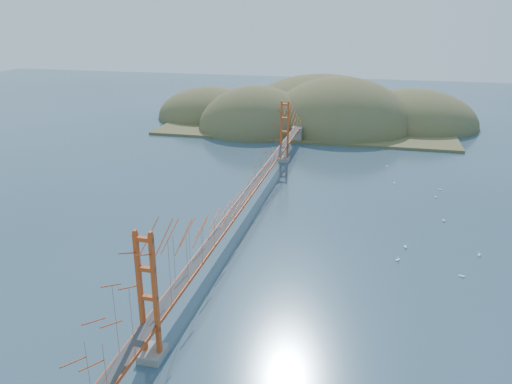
% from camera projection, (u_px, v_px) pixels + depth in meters
% --- Properties ---
extents(ground, '(320.00, 320.00, 0.00)m').
position_uv_depth(ground, '(244.00, 220.00, 69.51)').
color(ground, '#2C4559').
rests_on(ground, ground).
extents(bridge, '(2.20, 94.40, 12.00)m').
position_uv_depth(bridge, '(244.00, 172.00, 67.28)').
color(bridge, gray).
rests_on(bridge, ground).
extents(far_headlands, '(84.00, 58.00, 25.00)m').
position_uv_depth(far_headlands, '(319.00, 121.00, 131.57)').
color(far_headlands, brown).
rests_on(far_headlands, ground).
extents(sailboat_14, '(0.70, 0.70, 0.73)m').
position_uv_depth(sailboat_14, '(398.00, 259.00, 58.36)').
color(sailboat_14, white).
rests_on(sailboat_14, ground).
extents(sailboat_3, '(0.59, 0.55, 0.66)m').
position_uv_depth(sailboat_3, '(395.00, 183.00, 84.27)').
color(sailboat_3, white).
rests_on(sailboat_3, ground).
extents(sailboat_7, '(0.55, 0.55, 0.61)m').
position_uv_depth(sailboat_7, '(440.00, 189.00, 81.37)').
color(sailboat_7, white).
rests_on(sailboat_7, ground).
extents(sailboat_1, '(0.60, 0.60, 0.64)m').
position_uv_depth(sailboat_1, '(436.00, 196.00, 78.08)').
color(sailboat_1, white).
rests_on(sailboat_1, ground).
extents(sailboat_12, '(0.54, 0.47, 0.62)m').
position_uv_depth(sailboat_12, '(387.00, 166.00, 93.37)').
color(sailboat_12, white).
rests_on(sailboat_12, ground).
extents(sailboat_4, '(0.58, 0.62, 0.69)m').
position_uv_depth(sailboat_4, '(479.00, 254.00, 59.51)').
color(sailboat_4, white).
rests_on(sailboat_4, ground).
extents(sailboat_16, '(0.67, 0.67, 0.71)m').
position_uv_depth(sailboat_16, '(444.00, 220.00, 69.25)').
color(sailboat_16, white).
rests_on(sailboat_16, ground).
extents(sailboat_0, '(0.64, 0.66, 0.74)m').
position_uv_depth(sailboat_0, '(405.00, 246.00, 61.52)').
color(sailboat_0, white).
rests_on(sailboat_0, ground).
extents(sailboat_2, '(0.63, 0.60, 0.71)m').
position_uv_depth(sailboat_2, '(462.00, 275.00, 54.79)').
color(sailboat_2, white).
rests_on(sailboat_2, ground).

